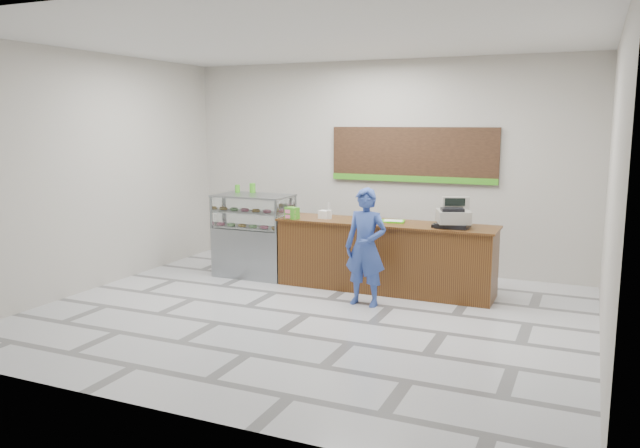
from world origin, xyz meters
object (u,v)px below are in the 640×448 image
at_px(sales_counter, 385,256).
at_px(serving_tray, 392,221).
at_px(display_case, 254,235).
at_px(customer, 366,247).
at_px(cash_register, 454,216).

relative_size(sales_counter, serving_tray, 7.85).
height_order(display_case, customer, customer).
bearing_deg(sales_counter, display_case, -179.99).
bearing_deg(serving_tray, sales_counter, -152.85).
bearing_deg(customer, serving_tray, 87.80).
relative_size(cash_register, customer, 0.36).
xyz_separation_m(cash_register, serving_tray, (-0.92, 0.10, -0.14)).
distance_m(display_case, serving_tray, 2.33).
height_order(sales_counter, customer, customer).
height_order(sales_counter, serving_tray, serving_tray).
bearing_deg(cash_register, display_case, 158.87).
relative_size(serving_tray, customer, 0.26).
xyz_separation_m(sales_counter, customer, (-0.01, -0.82, 0.29)).
relative_size(display_case, cash_register, 2.29).
xyz_separation_m(sales_counter, cash_register, (1.01, -0.04, 0.67)).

